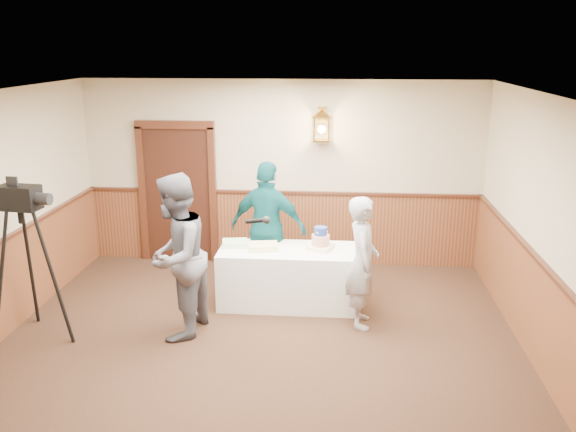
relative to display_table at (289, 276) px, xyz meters
name	(u,v)px	position (x,y,z in m)	size (l,w,h in m)	color
ground	(250,378)	(-0.25, -1.90, -0.38)	(7.00, 7.00, 0.00)	#311B13
room_shell	(248,223)	(-0.30, -1.45, 1.15)	(6.02, 7.02, 2.81)	#C3B392
display_table	(289,276)	(0.00, 0.00, 0.00)	(1.80, 0.80, 0.75)	white
tiered_cake	(321,241)	(0.40, 0.03, 0.49)	(0.37, 0.37, 0.30)	beige
sheet_cake_yellow	(263,247)	(-0.33, -0.04, 0.41)	(0.37, 0.28, 0.08)	#ECE18D
sheet_cake_green	(235,243)	(-0.72, 0.06, 0.41)	(0.32, 0.25, 0.07)	#A8D093
interviewer	(176,257)	(-1.21, -0.99, 0.58)	(1.56, 1.04, 1.92)	#5B5C66
baker	(362,262)	(0.92, -0.54, 0.43)	(0.58, 0.38, 1.60)	#9E9FA4
assistant_p	(268,228)	(-0.32, 0.40, 0.53)	(1.06, 0.44, 1.81)	#0F4E53
tv_camera_rig	(28,272)	(-2.85, -1.24, 0.44)	(0.71, 0.66, 1.82)	black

